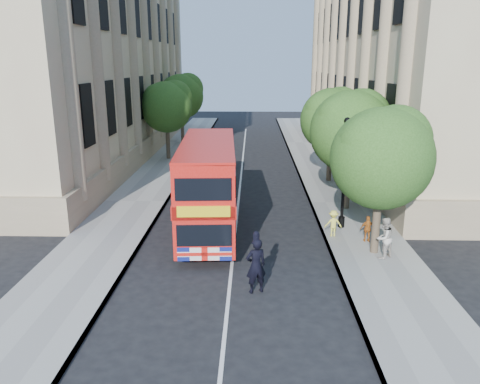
# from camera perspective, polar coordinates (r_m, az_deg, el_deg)

# --- Properties ---
(ground) EXTENTS (120.00, 120.00, 0.00)m
(ground) POSITION_cam_1_polar(r_m,az_deg,el_deg) (16.85, -1.27, -11.45)
(ground) COLOR black
(ground) RESTS_ON ground
(pavement_right) EXTENTS (3.50, 80.00, 0.12)m
(pavement_right) POSITION_cam_1_polar(r_m,az_deg,el_deg) (26.59, 12.26, -1.37)
(pavement_right) COLOR gray
(pavement_right) RESTS_ON ground
(pavement_left) EXTENTS (3.50, 80.00, 0.12)m
(pavement_left) POSITION_cam_1_polar(r_m,az_deg,el_deg) (26.92, -12.56, -1.18)
(pavement_left) COLOR gray
(pavement_left) RESTS_ON ground
(building_right) EXTENTS (12.00, 38.00, 18.00)m
(building_right) POSITION_cam_1_polar(r_m,az_deg,el_deg) (41.13, 20.89, 16.51)
(building_right) COLOR tan
(building_right) RESTS_ON ground
(building_left) EXTENTS (12.00, 38.00, 18.00)m
(building_left) POSITION_cam_1_polar(r_m,az_deg,el_deg) (41.64, -19.81, 16.58)
(building_left) COLOR tan
(building_left) RESTS_ON ground
(tree_right_near) EXTENTS (4.00, 4.00, 6.08)m
(tree_right_near) POSITION_cam_1_polar(r_m,az_deg,el_deg) (19.03, 17.02, 4.58)
(tree_right_near) COLOR #473828
(tree_right_near) RESTS_ON ground
(tree_right_mid) EXTENTS (4.20, 4.20, 6.37)m
(tree_right_mid) POSITION_cam_1_polar(r_m,az_deg,el_deg) (24.76, 13.46, 7.72)
(tree_right_mid) COLOR #473828
(tree_right_mid) RESTS_ON ground
(tree_right_far) EXTENTS (4.00, 4.00, 6.15)m
(tree_right_far) POSITION_cam_1_polar(r_m,az_deg,el_deg) (30.63, 11.19, 9.05)
(tree_right_far) COLOR #473828
(tree_right_far) RESTS_ON ground
(tree_left_far) EXTENTS (4.00, 4.00, 6.30)m
(tree_left_far) POSITION_cam_1_polar(r_m,az_deg,el_deg) (37.76, -8.89, 10.54)
(tree_left_far) COLOR #473828
(tree_left_far) RESTS_ON ground
(tree_left_back) EXTENTS (4.20, 4.20, 6.65)m
(tree_left_back) POSITION_cam_1_polar(r_m,az_deg,el_deg) (45.62, -7.11, 11.79)
(tree_left_back) COLOR #473828
(tree_left_back) RESTS_ON ground
(lamp_post) EXTENTS (0.32, 0.32, 5.16)m
(lamp_post) POSITION_cam_1_polar(r_m,az_deg,el_deg) (22.02, 12.57, 1.70)
(lamp_post) COLOR black
(lamp_post) RESTS_ON pavement_right
(double_decker_bus) EXTENTS (2.84, 9.01, 4.11)m
(double_decker_bus) POSITION_cam_1_polar(r_m,az_deg,el_deg) (21.45, -3.89, 1.00)
(double_decker_bus) COLOR red
(double_decker_bus) RESTS_ON ground
(box_van) EXTENTS (1.86, 4.41, 2.50)m
(box_van) POSITION_cam_1_polar(r_m,az_deg,el_deg) (30.24, -3.39, 3.29)
(box_van) COLOR black
(box_van) RESTS_ON ground
(police_constable) EXTENTS (0.84, 0.69, 1.97)m
(police_constable) POSITION_cam_1_polar(r_m,az_deg,el_deg) (16.07, 1.95, -8.97)
(police_constable) COLOR black
(police_constable) RESTS_ON ground
(woman_pedestrian) EXTENTS (1.03, 1.00, 1.67)m
(woman_pedestrian) POSITION_cam_1_polar(r_m,az_deg,el_deg) (19.38, 17.16, -5.37)
(woman_pedestrian) COLOR beige
(woman_pedestrian) RESTS_ON pavement_right
(child_a) EXTENTS (0.69, 0.32, 1.15)m
(child_a) POSITION_cam_1_polar(r_m,az_deg,el_deg) (21.00, 15.31, -4.35)
(child_a) COLOR #C16822
(child_a) RESTS_ON pavement_right
(child_b) EXTENTS (0.80, 0.49, 1.20)m
(child_b) POSITION_cam_1_polar(r_m,az_deg,el_deg) (21.28, 11.29, -3.76)
(child_b) COLOR #E8E34F
(child_b) RESTS_ON pavement_right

